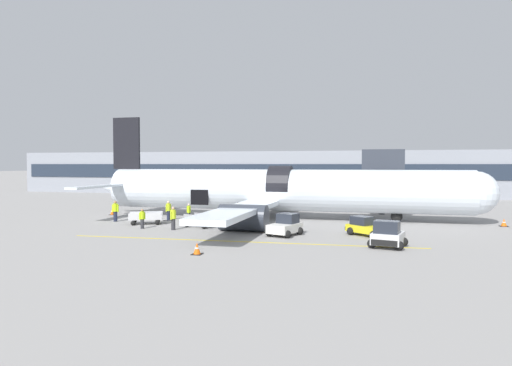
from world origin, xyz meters
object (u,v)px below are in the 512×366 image
at_px(baggage_tug_mid, 285,226).
at_px(baggage_tug_rear, 366,228).
at_px(baggage_tug_lead, 388,236).
at_px(ground_crew_loader_a, 115,211).
at_px(airplane, 276,191).
at_px(baggage_cart_loading, 147,218).
at_px(ground_crew_driver, 173,218).
at_px(ground_crew_supervisor, 168,210).
at_px(ground_crew_helper, 189,212).
at_px(ground_crew_loader_b, 142,218).
at_px(baggage_cart_queued, 202,221).

distance_m(baggage_tug_mid, baggage_tug_rear, 5.66).
distance_m(baggage_tug_lead, ground_crew_loader_a, 23.89).
distance_m(airplane, baggage_cart_loading, 11.89).
relative_size(baggage_tug_mid, ground_crew_driver, 1.71).
distance_m(ground_crew_driver, ground_crew_supervisor, 6.32).
distance_m(baggage_tug_rear, ground_crew_supervisor, 18.06).
bearing_deg(ground_crew_driver, ground_crew_helper, 100.62).
xyz_separation_m(airplane, ground_crew_supervisor, (-9.12, -3.65, -1.65)).
xyz_separation_m(baggage_cart_loading, ground_crew_helper, (2.57, 2.82, 0.33)).
relative_size(baggage_cart_loading, ground_crew_loader_b, 2.36).
bearing_deg(baggage_tug_rear, baggage_tug_mid, -167.69).
xyz_separation_m(baggage_tug_lead, baggage_tug_mid, (-6.87, 3.09, -0.04)).
relative_size(airplane, ground_crew_helper, 23.96).
height_order(baggage_tug_mid, ground_crew_supervisor, ground_crew_supervisor).
distance_m(baggage_tug_rear, baggage_cart_loading, 18.06).
relative_size(airplane, baggage_cart_loading, 10.12).
bearing_deg(ground_crew_loader_a, ground_crew_driver, -25.91).
xyz_separation_m(baggage_tug_lead, ground_crew_helper, (-16.74, 8.99, 0.11)).
bearing_deg(ground_crew_driver, baggage_tug_rear, 2.95).
bearing_deg(ground_crew_supervisor, baggage_tug_lead, -25.89).
relative_size(ground_crew_loader_a, ground_crew_loader_b, 1.18).
relative_size(airplane, ground_crew_driver, 20.77).
height_order(ground_crew_loader_b, ground_crew_driver, ground_crew_driver).
bearing_deg(baggage_tug_lead, ground_crew_helper, 151.76).
bearing_deg(ground_crew_driver, baggage_tug_mid, -3.01).
bearing_deg(baggage_tug_rear, ground_crew_supervisor, 164.58).
bearing_deg(ground_crew_helper, ground_crew_supervisor, 176.83).
relative_size(baggage_tug_lead, ground_crew_loader_b, 1.69).
relative_size(baggage_tug_mid, ground_crew_supervisor, 1.76).
xyz_separation_m(baggage_tug_lead, baggage_cart_loading, (-19.31, 6.16, -0.22)).
height_order(ground_crew_loader_b, ground_crew_helper, ground_crew_loader_b).
bearing_deg(baggage_tug_mid, ground_crew_helper, 149.12).
bearing_deg(airplane, ground_crew_driver, -123.49).
xyz_separation_m(baggage_tug_rear, baggage_cart_loading, (-17.97, 1.87, -0.10)).
distance_m(baggage_tug_rear, ground_crew_helper, 16.09).
xyz_separation_m(airplane, baggage_cart_queued, (-4.52, -7.19, -2.05)).
distance_m(airplane, baggage_tug_rear, 12.00).
relative_size(baggage_cart_loading, ground_crew_driver, 2.05).
height_order(ground_crew_loader_b, ground_crew_supervisor, ground_crew_supervisor).
bearing_deg(ground_crew_driver, ground_crew_loader_b, 178.55).
bearing_deg(airplane, baggage_tug_lead, -52.93).
bearing_deg(airplane, ground_crew_loader_a, -156.52).
bearing_deg(airplane, baggage_tug_rear, -45.55).
bearing_deg(airplane, ground_crew_supervisor, -158.18).
bearing_deg(baggage_tug_rear, baggage_cart_loading, 174.06).
height_order(ground_crew_loader_a, ground_crew_helper, ground_crew_loader_a).
bearing_deg(baggage_tug_lead, baggage_cart_loading, 162.29).
distance_m(airplane, baggage_tug_mid, 10.22).
relative_size(baggage_tug_lead, baggage_cart_loading, 0.72).
xyz_separation_m(baggage_tug_mid, ground_crew_supervisor, (-11.88, 6.01, 0.25)).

